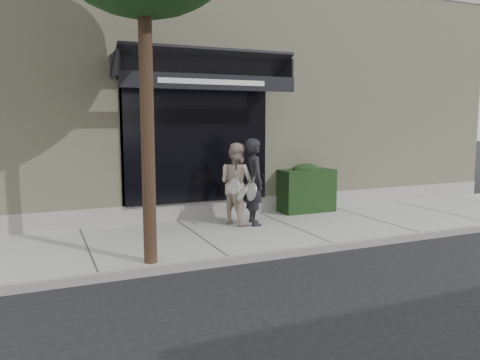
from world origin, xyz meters
name	(u,v)px	position (x,y,z in m)	size (l,w,h in m)	color
ground	(291,232)	(0.00, 0.00, 0.00)	(80.00, 80.00, 0.00)	black
sidewalk	(291,229)	(0.00, 0.00, 0.06)	(20.00, 3.00, 0.12)	gray
curb	(335,247)	(0.00, -1.55, 0.07)	(20.00, 0.10, 0.14)	gray
building_facade	(208,104)	(-0.01, 4.96, 2.74)	(14.30, 8.04, 5.64)	#BFB792
hedge	(305,189)	(1.10, 1.25, 0.66)	(1.30, 0.70, 1.14)	black
pedestrian_front	(254,182)	(-0.63, 0.44, 1.01)	(0.81, 0.86, 1.79)	black
pedestrian_back	(237,183)	(-0.93, 0.66, 0.97)	(0.91, 1.01, 1.70)	#C1AD9A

